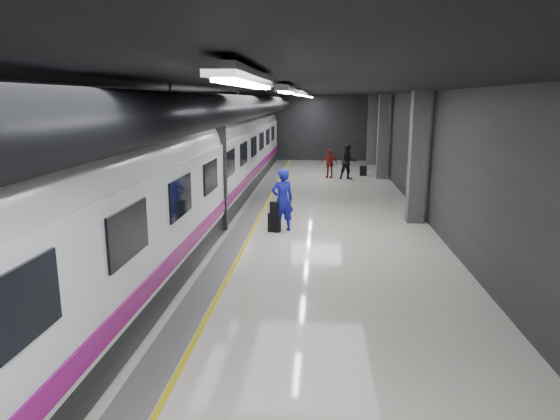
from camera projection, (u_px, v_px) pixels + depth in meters
name	position (u px, v px, depth m)	size (l,w,h in m)	color
ground	(281.00, 234.00, 16.01)	(40.00, 40.00, 0.00)	silver
platform_hall	(274.00, 121.00, 16.19)	(10.02, 40.02, 4.51)	black
train	(179.00, 169.00, 15.82)	(3.05, 38.00, 4.05)	black
traveler_main	(282.00, 200.00, 16.16)	(0.75, 0.49, 2.05)	#191FBE
suitcase_main	(274.00, 222.00, 16.21)	(0.38, 0.24, 0.61)	black
shoulder_bag	(274.00, 208.00, 16.08)	(0.29, 0.15, 0.38)	black
traveler_far_a	(348.00, 162.00, 26.75)	(0.91, 0.71, 1.88)	black
traveler_far_b	(329.00, 163.00, 27.33)	(0.93, 0.39, 1.59)	maroon
suitcase_far	(363.00, 171.00, 28.14)	(0.37, 0.24, 0.55)	black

